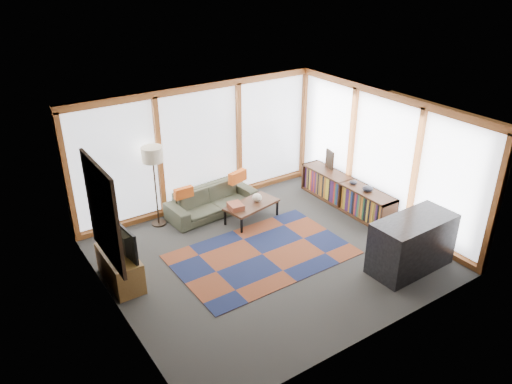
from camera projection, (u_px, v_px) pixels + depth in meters
ground at (268, 255)px, 8.96m from camera, size 5.50×5.50×0.00m
room_envelope at (274, 160)px, 8.95m from camera, size 5.52×5.02×2.62m
rug at (262, 254)px, 8.97m from camera, size 3.13×2.03×0.01m
sofa at (212, 201)px, 10.26m from camera, size 1.93×0.88×0.55m
pillow_left at (184, 193)px, 9.76m from camera, size 0.39×0.12×0.21m
pillow_right at (238, 177)px, 10.41m from camera, size 0.45×0.24×0.24m
floor_lamp at (155, 187)px, 9.61m from camera, size 0.41×0.41×1.64m
coffee_table at (252, 212)px, 10.04m from camera, size 1.19×0.76×0.37m
book_stack at (236, 206)px, 9.75m from camera, size 0.30×0.35×0.11m
vase at (257, 198)px, 10.01m from camera, size 0.20×0.20×0.17m
bookshelf at (346, 194)px, 10.50m from camera, size 0.44×2.45×0.61m
bowl_a at (368, 189)px, 9.90m from camera, size 0.23×0.23×0.11m
bowl_b at (353, 182)px, 10.20m from camera, size 0.19×0.19×0.08m
shelf_picture at (330, 159)px, 10.87m from camera, size 0.11×0.31×0.41m
tv_console at (120, 268)px, 8.13m from camera, size 0.45×1.08×0.54m
television at (118, 241)px, 7.87m from camera, size 0.20×0.93×0.53m
bar_counter at (412, 244)px, 8.42m from camera, size 1.50×0.73×0.94m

